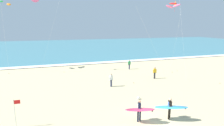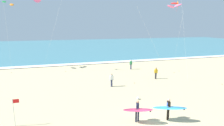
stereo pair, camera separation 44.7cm
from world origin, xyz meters
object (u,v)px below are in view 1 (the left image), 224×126
Objects in this scene: surfer_lead at (140,109)px; kite_arc_emerald_distant at (1,3)px; kite_diamond_amber_near at (175,8)px; surfer_trailing at (171,107)px; bystander_white_top at (111,80)px; bystander_green_top at (129,64)px; beach_ball at (138,98)px; lifeguard_flag at (15,111)px; kite_arc_scarlet_mid at (173,5)px; bystander_yellow_top at (155,73)px.

surfer_lead is 0.21× the size of kite_arc_emerald_distant.
kite_diamond_amber_near is at bearing -12.64° from kite_arc_emerald_distant.
bystander_white_top is (-2.03, 8.82, -0.24)m from surfer_trailing.
beach_ball is at bearing -108.48° from bystander_green_top.
bystander_green_top is (-7.72, 0.55, -9.15)m from kite_diamond_amber_near.
lifeguard_flag reaches higher than bystander_green_top.
kite_arc_scarlet_mid is 11.77m from bystander_white_top.
kite_arc_emerald_distant is (-26.74, 5.99, 0.48)m from kite_diamond_amber_near.
beach_ball is at bearing 97.57° from surfer_trailing.
beach_ball is at bearing -144.89° from kite_arc_scarlet_mid.
bystander_white_top is 4.71m from beach_ball.
surfer_trailing reaches higher than beach_ball.
bystander_yellow_top is (6.63, 1.43, 0.00)m from bystander_white_top.
bystander_green_top is (19.01, -5.44, -9.63)m from kite_arc_emerald_distant.
bystander_white_top is at bearing 87.39° from surfer_lead.
surfer_lead is 0.87× the size of surfer_trailing.
kite_diamond_amber_near is 27.34m from lifeguard_flag.
beach_ball is (1.83, 4.03, -0.91)m from surfer_lead.
kite_arc_emerald_distant is at bearing 130.83° from beach_ball.
surfer_trailing is 0.23× the size of kite_diamond_amber_near.
kite_diamond_amber_near is at bearing -4.10° from bystander_green_top.
surfer_lead is 22.38m from kite_diamond_amber_near.
surfer_trailing reaches higher than bystander_yellow_top.
bystander_green_top is at bearing 78.21° from surfer_trailing.
kite_arc_scarlet_mid is 4.68× the size of lifeguard_flag.
bystander_white_top is 5.68× the size of beach_ball.
kite_diamond_amber_near is 39.44× the size of beach_ball.
surfer_lead is 2.44m from surfer_trailing.
kite_diamond_amber_near is at bearing 44.19° from beach_ball.
surfer_trailing is 1.23× the size of lifeguard_flag.
surfer_trailing is 21.27m from kite_diamond_amber_near.
bystander_white_top is 1.00× the size of bystander_green_top.
kite_arc_emerald_distant reaches higher than bystander_yellow_top.
beach_ball is at bearing -131.50° from bystander_yellow_top.
surfer_lead is 1.41× the size of bystander_green_top.
bystander_green_top is (-2.48, 7.40, -8.70)m from kite_arc_scarlet_mid.
surfer_trailing is 4.52m from beach_ball.
kite_diamond_amber_near is 11.99m from bystander_green_top.
kite_arc_scarlet_mid is at bearing -30.85° from kite_arc_emerald_distant.
kite_diamond_amber_near is 12.53m from bystander_yellow_top.
kite_arc_emerald_distant reaches higher than surfer_lead.
lifeguard_flag is at bearing -76.77° from kite_arc_emerald_distant.
bystander_white_top is at bearing -152.12° from kite_diamond_amber_near.
lifeguard_flag is (-14.44, -13.99, 0.45)m from bystander_green_top.
lifeguard_flag is at bearing -153.19° from bystander_yellow_top.
kite_diamond_amber_near is at bearing 31.21° from lifeguard_flag.
kite_arc_emerald_distant reaches higher than bystander_green_top.
beach_ball is at bearing 11.05° from lifeguard_flag.
kite_arc_scarlet_mid is 6.19× the size of bystander_green_top.
kite_arc_emerald_distant is 25.18m from bystander_yellow_top.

